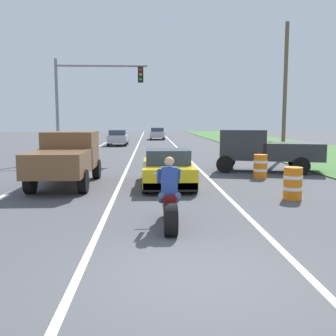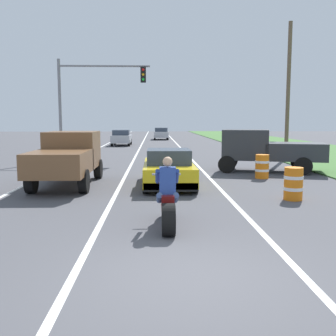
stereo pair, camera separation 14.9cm
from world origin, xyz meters
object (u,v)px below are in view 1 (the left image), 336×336
(sports_car_yellow, at_px, (168,169))
(distant_car_far_ahead, at_px, (118,137))
(pickup_truck_right_shoulder_dark_grey, at_px, (264,148))
(construction_barrel_mid, at_px, (260,166))
(motorcycle_with_rider, at_px, (169,202))
(distant_car_further_ahead, at_px, (157,133))
(traffic_light_mast_near, at_px, (86,93))
(pickup_truck_left_lane_brown, at_px, (66,156))
(construction_barrel_nearest, at_px, (293,183))

(sports_car_yellow, height_order, distant_car_far_ahead, distant_car_far_ahead)
(sports_car_yellow, distance_m, distant_car_far_ahead, 23.89)
(pickup_truck_right_shoulder_dark_grey, xyz_separation_m, construction_barrel_mid, (-0.74, -2.13, -0.60))
(motorcycle_with_rider, relative_size, distant_car_further_ahead, 0.55)
(distant_car_far_ahead, bearing_deg, distant_car_further_ahead, 70.82)
(traffic_light_mast_near, height_order, distant_car_far_ahead, traffic_light_mast_near)
(motorcycle_with_rider, relative_size, traffic_light_mast_near, 0.37)
(pickup_truck_left_lane_brown, relative_size, construction_barrel_nearest, 4.80)
(sports_car_yellow, relative_size, distant_car_far_ahead, 1.08)
(construction_barrel_nearest, bearing_deg, distant_car_further_ahead, 95.09)
(pickup_truck_left_lane_brown, bearing_deg, traffic_light_mast_near, 94.06)
(construction_barrel_mid, bearing_deg, construction_barrel_nearest, -93.47)
(sports_car_yellow, relative_size, pickup_truck_right_shoulder_dark_grey, 0.84)
(pickup_truck_right_shoulder_dark_grey, xyz_separation_m, distant_car_far_ahead, (-8.42, 19.76, -0.33))
(sports_car_yellow, bearing_deg, motorcycle_with_rider, -92.34)
(distant_car_far_ahead, bearing_deg, construction_barrel_mid, -70.68)
(pickup_truck_right_shoulder_dark_grey, distance_m, distant_car_far_ahead, 21.48)
(traffic_light_mast_near, xyz_separation_m, construction_barrel_nearest, (8.10, -12.07, -3.55))
(traffic_light_mast_near, relative_size, distant_car_far_ahead, 1.50)
(distant_car_further_ahead, bearing_deg, sports_car_yellow, -90.53)
(construction_barrel_nearest, bearing_deg, traffic_light_mast_near, 123.87)
(construction_barrel_mid, bearing_deg, distant_car_far_ahead, 109.32)
(distant_car_far_ahead, bearing_deg, motorcycle_with_rider, -83.28)
(pickup_truck_left_lane_brown, relative_size, traffic_light_mast_near, 0.80)
(pickup_truck_right_shoulder_dark_grey, bearing_deg, distant_car_far_ahead, 113.08)
(sports_car_yellow, distance_m, construction_barrel_mid, 4.33)
(sports_car_yellow, distance_m, construction_barrel_nearest, 4.62)
(construction_barrel_nearest, distance_m, distant_car_further_ahead, 38.07)
(pickup_truck_right_shoulder_dark_grey, bearing_deg, distant_car_further_ahead, 97.99)
(pickup_truck_right_shoulder_dark_grey, bearing_deg, sports_car_yellow, -140.85)
(pickup_truck_left_lane_brown, distance_m, distant_car_far_ahead, 23.39)
(motorcycle_with_rider, height_order, sports_car_yellow, motorcycle_with_rider)
(traffic_light_mast_near, relative_size, distant_car_further_ahead, 1.50)
(motorcycle_with_rider, distance_m, sports_car_yellow, 5.78)
(pickup_truck_right_shoulder_dark_grey, xyz_separation_m, construction_barrel_nearest, (-1.01, -6.59, -0.60))
(construction_barrel_nearest, xyz_separation_m, distant_car_further_ahead, (-3.38, 37.92, 0.27))
(motorcycle_with_rider, distance_m, distant_car_further_ahead, 40.95)
(construction_barrel_nearest, bearing_deg, construction_barrel_mid, 86.53)
(pickup_truck_left_lane_brown, distance_m, construction_barrel_mid, 7.89)
(pickup_truck_right_shoulder_dark_grey, relative_size, construction_barrel_mid, 5.14)
(motorcycle_with_rider, bearing_deg, distant_car_further_ahead, 89.22)
(traffic_light_mast_near, relative_size, construction_barrel_nearest, 6.00)
(distant_car_far_ahead, height_order, distant_car_further_ahead, same)
(pickup_truck_right_shoulder_dark_grey, relative_size, distant_car_far_ahead, 1.29)
(construction_barrel_nearest, bearing_deg, distant_car_far_ahead, 105.69)
(motorcycle_with_rider, distance_m, pickup_truck_right_shoulder_dark_grey, 10.83)
(pickup_truck_left_lane_brown, bearing_deg, distant_car_further_ahead, 83.35)
(construction_barrel_mid, height_order, distant_car_far_ahead, distant_car_far_ahead)
(motorcycle_with_rider, distance_m, distant_car_far_ahead, 29.58)
(distant_car_far_ahead, bearing_deg, pickup_truck_left_lane_brown, -90.13)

